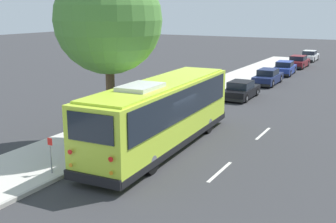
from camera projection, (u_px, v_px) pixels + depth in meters
ground_plane at (166, 149)px, 19.36m from camera, size 160.00×160.00×0.00m
sidewalk_slab at (100, 136)px, 21.10m from camera, size 80.00×3.79×0.15m
curb_strip at (133, 141)px, 20.18m from camera, size 80.00×0.14×0.15m
shuttle_bus at (162, 111)px, 19.11m from camera, size 11.16×3.08×3.26m
parked_sedan_black at (241, 90)px, 30.29m from camera, size 4.28×1.83×1.26m
parked_sedan_navy at (268, 77)px, 35.94m from camera, size 4.59×1.73×1.33m
parked_sedan_blue at (285, 68)px, 41.34m from camera, size 4.54×1.92×1.32m
parked_sedan_maroon at (298, 62)px, 46.42m from camera, size 4.53×1.82×1.31m
parked_sedan_white at (309, 56)px, 52.36m from camera, size 4.22×1.73×1.29m
street_tree at (110, 13)px, 18.69m from camera, size 4.82×4.82×8.77m
sign_post_near at (51, 155)px, 15.96m from camera, size 0.06×0.22×1.39m
sign_post_far at (85, 146)px, 17.69m from camera, size 0.06×0.06×1.03m
lane_stripe_mid at (220, 172)px, 16.62m from camera, size 2.40×0.14×0.01m
lane_stripe_ahead at (263, 133)px, 21.74m from camera, size 2.40×0.14×0.01m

